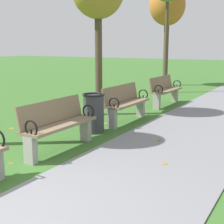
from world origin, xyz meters
The scene contains 6 objects.
park_bench_2 centered at (-0.50, 2.30, 0.49)m, with size 0.49×1.61×0.90m.
park_bench_3 centered at (-0.50, 4.83, 0.49)m, with size 0.47×1.60×0.90m.
park_bench_4 centered at (-0.50, 7.42, 0.49)m, with size 0.49×1.61×0.90m.
tree_4 centered at (-2.37, 12.21, 3.51)m, with size 1.60×1.60×4.46m.
trash_bin centered at (-0.65, 3.65, 0.42)m, with size 0.48×0.48×0.84m.
scattered_leaves centered at (-0.24, 4.84, 0.01)m, with size 4.83×9.86×0.02m.
Camera 1 is at (3.11, -1.96, 1.85)m, focal length 51.61 mm.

